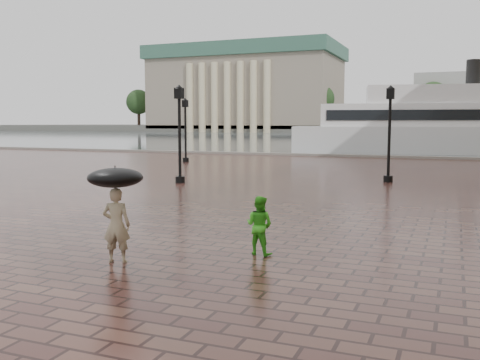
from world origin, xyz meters
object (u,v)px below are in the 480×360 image
object	(u,v)px
adult_pedestrian	(116,225)
ferry_near	(435,126)
child_pedestrian	(259,225)
street_lamps	(314,131)

from	to	relation	value
adult_pedestrian	ferry_near	bearing A→B (deg)	-114.73
child_pedestrian	ferry_near	bearing A→B (deg)	-83.23
adult_pedestrian	child_pedestrian	xyz separation A→B (m)	(2.44, 1.69, -0.13)
adult_pedestrian	child_pedestrian	distance (m)	2.97
ferry_near	adult_pedestrian	bearing A→B (deg)	-106.40
adult_pedestrian	ferry_near	distance (m)	43.32
street_lamps	ferry_near	distance (m)	23.09
street_lamps	ferry_near	xyz separation A→B (m)	(5.66, 22.39, 0.19)
street_lamps	child_pedestrian	xyz separation A→B (m)	(3.59, -18.98, -1.70)
street_lamps	adult_pedestrian	size ratio (longest dim) A/B	14.10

